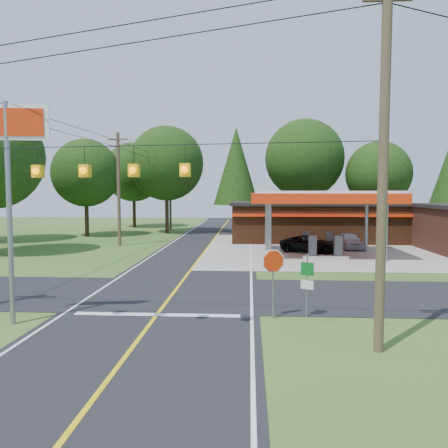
# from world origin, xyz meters

# --- Properties ---
(ground) EXTENTS (120.00, 120.00, 0.00)m
(ground) POSITION_xyz_m (0.00, 0.00, 0.00)
(ground) COLOR #2D551E
(ground) RESTS_ON ground
(main_highway) EXTENTS (8.00, 120.00, 0.02)m
(main_highway) POSITION_xyz_m (0.00, 0.00, 0.01)
(main_highway) COLOR black
(main_highway) RESTS_ON ground
(cross_road) EXTENTS (70.00, 7.00, 0.02)m
(cross_road) POSITION_xyz_m (0.00, 0.00, 0.01)
(cross_road) COLOR black
(cross_road) RESTS_ON ground
(lane_center_yellow) EXTENTS (0.15, 110.00, 0.00)m
(lane_center_yellow) POSITION_xyz_m (0.00, 0.00, 0.03)
(lane_center_yellow) COLOR yellow
(lane_center_yellow) RESTS_ON main_highway
(gas_canopy) EXTENTS (10.60, 7.40, 4.88)m
(gas_canopy) POSITION_xyz_m (9.00, 13.00, 4.27)
(gas_canopy) COLOR gray
(gas_canopy) RESTS_ON ground
(convenience_store) EXTENTS (16.40, 7.55, 3.80)m
(convenience_store) POSITION_xyz_m (10.00, 22.98, 1.92)
(convenience_store) COLOR #502C17
(convenience_store) RESTS_ON ground
(utility_pole_near_right) EXTENTS (1.80, 0.30, 11.50)m
(utility_pole_near_right) POSITION_xyz_m (7.50, -7.00, 5.96)
(utility_pole_near_right) COLOR #473828
(utility_pole_near_right) RESTS_ON ground
(utility_pole_far_left) EXTENTS (1.80, 0.30, 10.00)m
(utility_pole_far_left) POSITION_xyz_m (-8.00, 18.00, 5.20)
(utility_pole_far_left) COLOR #473828
(utility_pole_far_left) RESTS_ON ground
(utility_pole_north) EXTENTS (0.30, 0.30, 9.50)m
(utility_pole_north) POSITION_xyz_m (-6.50, 35.00, 4.75)
(utility_pole_north) COLOR #473828
(utility_pole_north) RESTS_ON ground
(overhead_beacons) EXTENTS (17.04, 2.04, 1.03)m
(overhead_beacons) POSITION_xyz_m (-1.00, -6.00, 6.21)
(overhead_beacons) COLOR black
(overhead_beacons) RESTS_ON ground
(treeline_backdrop) EXTENTS (70.27, 51.59, 13.30)m
(treeline_backdrop) POSITION_xyz_m (0.82, 24.01, 7.49)
(treeline_backdrop) COLOR #332316
(treeline_backdrop) RESTS_ON ground
(suv_car) EXTENTS (6.43, 6.43, 1.34)m
(suv_car) POSITION_xyz_m (8.50, 14.50, 0.67)
(suv_car) COLOR black
(suv_car) RESTS_ON ground
(sedan_car) EXTENTS (4.29, 4.29, 1.37)m
(sedan_car) POSITION_xyz_m (12.00, 17.00, 0.68)
(sedan_car) COLOR silver
(sedan_car) RESTS_ON ground
(big_stop_sign) EXTENTS (2.95, 0.51, 7.99)m
(big_stop_sign) POSITION_xyz_m (-5.00, -5.01, 6.07)
(big_stop_sign) COLOR gray
(big_stop_sign) RESTS_ON ground
(octagonal_stop_sign) EXTENTS (0.86, 0.38, 2.67)m
(octagonal_stop_sign) POSITION_xyz_m (4.50, -3.77, 2.00)
(octagonal_stop_sign) COLOR gray
(octagonal_stop_sign) RESTS_ON ground
(route_sign_post) EXTENTS (0.47, 0.23, 2.44)m
(route_sign_post) POSITION_xyz_m (5.80, -3.52, 1.46)
(route_sign_post) COLOR gray
(route_sign_post) RESTS_ON ground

